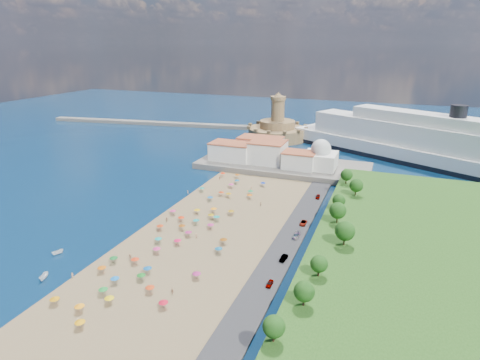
% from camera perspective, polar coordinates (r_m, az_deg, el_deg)
% --- Properties ---
extents(ground, '(700.00, 700.00, 0.00)m').
position_cam_1_polar(ground, '(154.69, -4.75, -5.44)').
color(ground, '#071938').
rests_on(ground, ground).
extents(terrace, '(90.00, 36.00, 3.00)m').
position_cam_1_polar(terrace, '(215.32, 6.11, 2.05)').
color(terrace, '#59544C').
rests_on(terrace, ground).
extents(jetty, '(18.00, 70.00, 2.40)m').
position_cam_1_polar(jetty, '(253.71, 3.40, 4.66)').
color(jetty, '#59544C').
rests_on(jetty, ground).
extents(breakwater, '(199.03, 34.77, 2.60)m').
position_cam_1_polar(breakwater, '(334.18, -10.48, 7.88)').
color(breakwater, '#59544C').
rests_on(breakwater, ground).
extents(waterfront_buildings, '(57.00, 29.00, 11.00)m').
position_cam_1_polar(waterfront_buildings, '(217.73, 2.89, 4.07)').
color(waterfront_buildings, silver).
rests_on(waterfront_buildings, terrace).
extents(domed_building, '(16.00, 16.00, 15.00)m').
position_cam_1_polar(domed_building, '(207.35, 11.38, 3.27)').
color(domed_building, silver).
rests_on(domed_building, terrace).
extents(fortress, '(40.00, 40.00, 32.40)m').
position_cam_1_polar(fortress, '(280.49, 5.32, 7.14)').
color(fortress, olive).
rests_on(fortress, ground).
extents(cruise_ship, '(148.93, 90.78, 33.95)m').
position_cam_1_polar(cruise_ship, '(245.03, 23.47, 4.73)').
color(cruise_ship, black).
rests_on(cruise_ship, ground).
extents(beach_parasols, '(32.32, 118.33, 2.20)m').
position_cam_1_polar(beach_parasols, '(144.17, -7.33, -6.50)').
color(beach_parasols, gray).
rests_on(beach_parasols, beach).
extents(beachgoers, '(35.64, 94.94, 1.87)m').
position_cam_1_polar(beachgoers, '(151.26, -6.64, -5.63)').
color(beachgoers, tan).
rests_on(beachgoers, beach).
extents(moored_boats, '(9.95, 16.62, 1.62)m').
position_cam_1_polar(moored_boats, '(134.34, -25.41, -11.02)').
color(moored_boats, white).
rests_on(moored_boats, ground).
extents(parked_cars, '(2.22, 73.74, 1.40)m').
position_cam_1_polar(parked_cars, '(142.48, 8.33, -7.22)').
color(parked_cars, gray).
rests_on(parked_cars, promenade).
extents(hillside_trees, '(13.33, 109.05, 7.71)m').
position_cam_1_polar(hillside_trees, '(132.51, 13.54, -5.49)').
color(hillside_trees, '#382314').
rests_on(hillside_trees, hillside).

